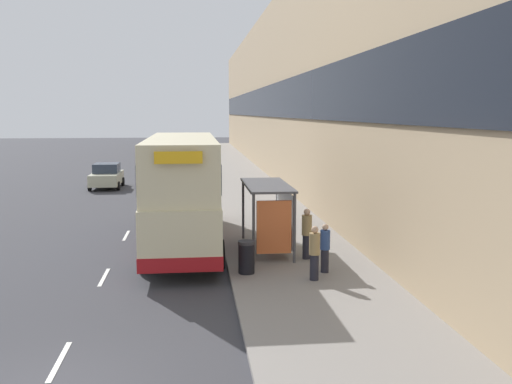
{
  "coord_description": "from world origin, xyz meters",
  "views": [
    {
      "loc": [
        2.89,
        -10.28,
        5.26
      ],
      "look_at": [
        6.21,
        19.54,
        1.05
      ],
      "focal_mm": 40.0,
      "sensor_mm": 36.0,
      "label": 1
    }
  ],
  "objects_px": {
    "double_decker_bus_near": "(182,189)",
    "litter_bin": "(246,257)",
    "car_1": "(107,176)",
    "pedestrian_2": "(314,253)",
    "bus_shelter": "(273,205)",
    "car_0": "(195,144)",
    "pedestrian_at_shelter": "(307,233)",
    "pedestrian_1": "(325,248)"
  },
  "relations": [
    {
      "from": "car_0",
      "to": "pedestrian_1",
      "type": "relative_size",
      "value": 2.61
    },
    {
      "from": "pedestrian_2",
      "to": "litter_bin",
      "type": "distance_m",
      "value": 2.25
    },
    {
      "from": "pedestrian_2",
      "to": "double_decker_bus_near",
      "type": "bearing_deg",
      "value": 126.8
    },
    {
      "from": "car_1",
      "to": "pedestrian_at_shelter",
      "type": "distance_m",
      "value": 23.37
    },
    {
      "from": "double_decker_bus_near",
      "to": "pedestrian_1",
      "type": "xyz_separation_m",
      "value": [
        4.59,
        -4.65,
        -1.33
      ]
    },
    {
      "from": "pedestrian_1",
      "to": "litter_bin",
      "type": "height_order",
      "value": "pedestrian_1"
    },
    {
      "from": "car_0",
      "to": "pedestrian_at_shelter",
      "type": "bearing_deg",
      "value": -86.58
    },
    {
      "from": "car_0",
      "to": "double_decker_bus_near",
      "type": "bearing_deg",
      "value": -90.7
    },
    {
      "from": "car_1",
      "to": "pedestrian_1",
      "type": "bearing_deg",
      "value": 113.93
    },
    {
      "from": "pedestrian_1",
      "to": "pedestrian_2",
      "type": "xyz_separation_m",
      "value": [
        -0.52,
        -0.8,
        0.05
      ]
    },
    {
      "from": "pedestrian_2",
      "to": "litter_bin",
      "type": "xyz_separation_m",
      "value": [
        -2.0,
        0.98,
        -0.33
      ]
    },
    {
      "from": "pedestrian_2",
      "to": "pedestrian_1",
      "type": "bearing_deg",
      "value": 57.05
    },
    {
      "from": "car_1",
      "to": "pedestrian_1",
      "type": "relative_size",
      "value": 2.6
    },
    {
      "from": "pedestrian_at_shelter",
      "to": "litter_bin",
      "type": "relative_size",
      "value": 1.7
    },
    {
      "from": "pedestrian_2",
      "to": "litter_bin",
      "type": "height_order",
      "value": "pedestrian_2"
    },
    {
      "from": "car_0",
      "to": "litter_bin",
      "type": "bearing_deg",
      "value": -88.74
    },
    {
      "from": "pedestrian_1",
      "to": "pedestrian_2",
      "type": "distance_m",
      "value": 0.95
    },
    {
      "from": "car_1",
      "to": "pedestrian_1",
      "type": "height_order",
      "value": "pedestrian_1"
    },
    {
      "from": "pedestrian_2",
      "to": "bus_shelter",
      "type": "bearing_deg",
      "value": 101.8
    },
    {
      "from": "car_0",
      "to": "car_1",
      "type": "distance_m",
      "value": 40.28
    },
    {
      "from": "double_decker_bus_near",
      "to": "pedestrian_1",
      "type": "distance_m",
      "value": 6.67
    },
    {
      "from": "pedestrian_1",
      "to": "litter_bin",
      "type": "distance_m",
      "value": 2.54
    },
    {
      "from": "double_decker_bus_near",
      "to": "litter_bin",
      "type": "relative_size",
      "value": 10.4
    },
    {
      "from": "car_1",
      "to": "pedestrian_2",
      "type": "bearing_deg",
      "value": 112.14
    },
    {
      "from": "bus_shelter",
      "to": "car_1",
      "type": "relative_size",
      "value": 1.02
    },
    {
      "from": "double_decker_bus_near",
      "to": "pedestrian_2",
      "type": "relative_size",
      "value": 6.46
    },
    {
      "from": "bus_shelter",
      "to": "car_1",
      "type": "distance_m",
      "value": 21.9
    },
    {
      "from": "car_1",
      "to": "litter_bin",
      "type": "relative_size",
      "value": 3.93
    },
    {
      "from": "double_decker_bus_near",
      "to": "litter_bin",
      "type": "bearing_deg",
      "value": -65.08
    },
    {
      "from": "pedestrian_at_shelter",
      "to": "car_0",
      "type": "bearing_deg",
      "value": 93.42
    },
    {
      "from": "car_0",
      "to": "litter_bin",
      "type": "xyz_separation_m",
      "value": [
        1.37,
        -62.52,
        -0.16
      ]
    },
    {
      "from": "litter_bin",
      "to": "pedestrian_2",
      "type": "bearing_deg",
      "value": -26.15
    },
    {
      "from": "car_0",
      "to": "car_1",
      "type": "xyz_separation_m",
      "value": [
        -6.28,
        -39.78,
        0.02
      ]
    },
    {
      "from": "pedestrian_1",
      "to": "car_0",
      "type": "bearing_deg",
      "value": 93.55
    },
    {
      "from": "pedestrian_2",
      "to": "litter_bin",
      "type": "bearing_deg",
      "value": 153.85
    },
    {
      "from": "car_1",
      "to": "litter_bin",
      "type": "distance_m",
      "value": 23.99
    },
    {
      "from": "double_decker_bus_near",
      "to": "car_0",
      "type": "xyz_separation_m",
      "value": [
        0.71,
        58.05,
        -1.46
      ]
    },
    {
      "from": "bus_shelter",
      "to": "car_0",
      "type": "bearing_deg",
      "value": 92.48
    },
    {
      "from": "car_0",
      "to": "pedestrian_1",
      "type": "bearing_deg",
      "value": -86.45
    },
    {
      "from": "litter_bin",
      "to": "double_decker_bus_near",
      "type": "bearing_deg",
      "value": 114.92
    },
    {
      "from": "bus_shelter",
      "to": "car_0",
      "type": "xyz_separation_m",
      "value": [
        -2.59,
        59.78,
        -1.05
      ]
    },
    {
      "from": "bus_shelter",
      "to": "litter_bin",
      "type": "relative_size",
      "value": 4.0
    }
  ]
}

